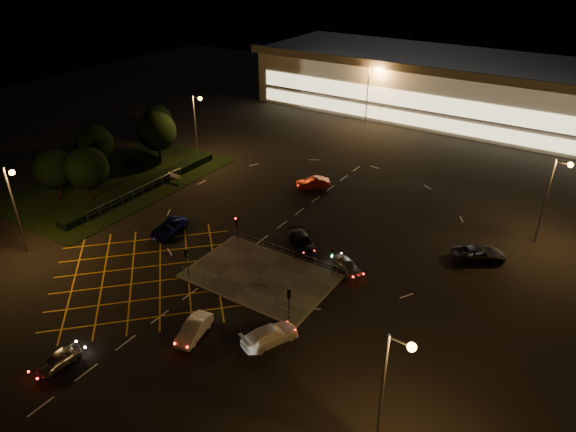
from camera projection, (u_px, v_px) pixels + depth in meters
The scene contains 27 objects.
ground at pixel (256, 261), 54.18m from camera, with size 180.00×180.00×0.00m, color black.
pedestrian_island at pixel (260, 276), 51.72m from camera, with size 14.00×9.00×0.12m, color #4C4944.
grass_verge at pixel (119, 181), 71.90m from camera, with size 18.00×30.00×0.08m, color black.
hedge at pixel (144, 186), 69.30m from camera, with size 2.00×26.00×1.00m, color black.
supermarket at pixel (447, 86), 97.34m from camera, with size 72.00×26.50×10.50m.
streetlight_sw at pixel (14, 199), 52.44m from camera, with size 1.78×0.56×10.03m.
streetlight_se at pixel (390, 381), 30.98m from camera, with size 1.78×0.56×10.03m.
streetlight_nw at pixel (197, 119), 75.52m from camera, with size 1.78×0.56×10.03m.
streetlight_ne at pixel (553, 191), 54.16m from camera, with size 1.78×0.56×10.03m.
streetlight_far_left at pixel (370, 88), 90.99m from camera, with size 1.78×0.56×10.03m.
signal_sw at pixel (187, 257), 50.52m from camera, with size 0.28×0.30×3.15m.
signal_se at pixel (289, 298), 44.82m from camera, with size 0.28×0.30×3.15m.
signal_nw at pixel (237, 224), 56.42m from camera, with size 0.28×0.30×3.15m.
signal_ne at pixel (333, 256), 50.71m from camera, with size 0.28×0.30×3.15m.
tree_a at pixel (54, 169), 64.90m from camera, with size 5.04×5.04×6.86m.
tree_b at pixel (95, 144), 71.60m from camera, with size 5.40×5.40×7.35m.
tree_c at pixel (157, 131), 75.45m from camera, with size 5.76×5.76×7.84m.
tree_d at pixel (158, 120), 83.18m from camera, with size 4.68×4.68×6.37m.
tree_e at pixel (87, 168), 64.32m from camera, with size 5.40×5.40×7.35m.
car_near_silver at pixel (58, 360), 40.73m from camera, with size 1.46×3.64×1.24m, color #ADB0B5.
car_queue_white at pixel (194, 329), 43.76m from camera, with size 1.52×4.36×1.44m, color silver.
car_left_blue at pixel (169, 228), 58.95m from camera, with size 2.40×5.20×1.45m, color #0D1650.
car_far_dkgrey at pixel (302, 242), 56.23m from camera, with size 2.07×5.09×1.48m, color black.
car_right_silver at pixel (347, 265), 52.41m from camera, with size 1.52×3.77×1.28m, color #B0B3B7.
car_circ_red at pixel (313, 183), 69.71m from camera, with size 1.58×4.52×1.49m, color #9F220B.
car_east_grey at pixel (479, 254), 54.01m from camera, with size 2.56×5.56×1.54m, color black.
car_approach_white at pixel (270, 335), 43.10m from camera, with size 2.07×5.09×1.48m, color silver.
Camera 1 is at (27.37, -36.20, 30.16)m, focal length 32.00 mm.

